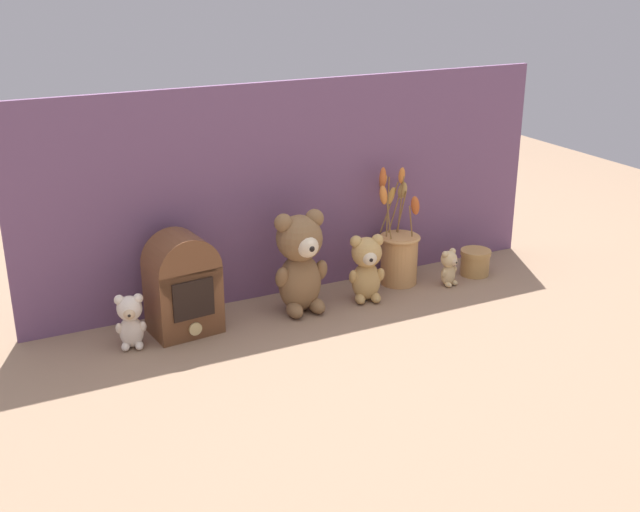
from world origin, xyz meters
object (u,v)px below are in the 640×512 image
Objects in this scene: decorative_tin_tall at (475,262)px; teddy_bear_small at (130,320)px; teddy_bear_tiny at (449,267)px; vintage_radio at (183,283)px; teddy_bear_large at (300,260)px; teddy_bear_medium at (367,267)px; flower_vase at (399,252)px.

teddy_bear_small is at bearing -179.28° from decorative_tin_tall.
teddy_bear_tiny is 0.41× the size of vintage_radio.
teddy_bear_small is 1.07m from decorative_tin_tall.
teddy_bear_small is 0.53× the size of vintage_radio.
teddy_bear_tiny is at bearing -1.24° from teddy_bear_small.
teddy_bear_tiny reaches higher than decorative_tin_tall.
teddy_bear_tiny is at bearing -164.57° from decorative_tin_tall.
teddy_bear_large is 1.47× the size of teddy_bear_medium.
vintage_radio reaches higher than teddy_bear_tiny.
teddy_bear_small is at bearing -175.56° from flower_vase.
teddy_bear_tiny is at bearing -2.90° from teddy_bear_medium.
vintage_radio is (-0.67, -0.04, 0.04)m from flower_vase.
flower_vase is 3.81× the size of decorative_tin_tall.
flower_vase is (0.15, 0.07, -0.00)m from teddy_bear_medium.
flower_vase is 0.67m from vintage_radio.
teddy_bear_medium is 1.36× the size of teddy_bear_small.
teddy_bear_large is at bearing 175.18° from teddy_bear_medium.
teddy_bear_medium is 0.72× the size of vintage_radio.
flower_vase is at bearing 3.02° from vintage_radio.
vintage_radio is at bearing 10.86° from teddy_bear_small.
flower_vase is 0.26m from decorative_tin_tall.
teddy_bear_tiny is 0.13m from decorative_tin_tall.
vintage_radio reaches higher than teddy_bear_small.
teddy_bear_small is (-0.67, 0.01, -0.03)m from teddy_bear_medium.
teddy_bear_large reaches higher than vintage_radio.
vintage_radio is at bearing -176.98° from flower_vase.
flower_vase is (0.82, 0.06, 0.02)m from teddy_bear_small.
teddy_bear_tiny is at bearing -3.49° from vintage_radio.
decorative_tin_tall is at bearing 0.31° from teddy_bear_large.
teddy_bear_tiny is 0.31× the size of flower_vase.
teddy_bear_tiny is (0.27, -0.01, -0.04)m from teddy_bear_medium.
teddy_bear_medium is at bearing -177.12° from decorative_tin_tall.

